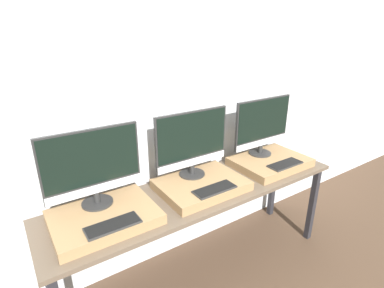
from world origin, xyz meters
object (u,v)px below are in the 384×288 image
monitor_left (93,165)px  monitor_right (263,125)px  monitor_center (192,142)px  keyboard_center (215,189)px  keyboard_right (285,164)px  keyboard_left (113,225)px

monitor_left → monitor_right: (1.49, 0.00, 0.00)m
monitor_center → monitor_left: bearing=180.0°
keyboard_center → keyboard_right: 0.75m
monitor_center → keyboard_left: bearing=-158.9°
keyboard_left → keyboard_center: bearing=0.0°
monitor_center → keyboard_right: (0.75, -0.29, -0.27)m
monitor_left → keyboard_right: 1.54m
keyboard_center → keyboard_right: same height
monitor_center → monitor_right: 0.75m
keyboard_left → keyboard_center: (0.75, 0.00, 0.00)m
monitor_right → keyboard_right: bearing=-90.0°
keyboard_right → monitor_center: bearing=158.9°
keyboard_left → monitor_center: (0.75, 0.29, 0.27)m
keyboard_right → keyboard_center: bearing=180.0°
keyboard_left → keyboard_right: (1.49, 0.00, 0.00)m
keyboard_left → keyboard_center: size_ratio=1.00×
monitor_left → monitor_center: 0.75m
monitor_left → keyboard_center: size_ratio=1.93×
keyboard_left → monitor_right: bearing=10.9°
monitor_left → keyboard_center: (0.75, -0.29, -0.27)m
monitor_left → monitor_right: same height
keyboard_left → keyboard_center: 0.75m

